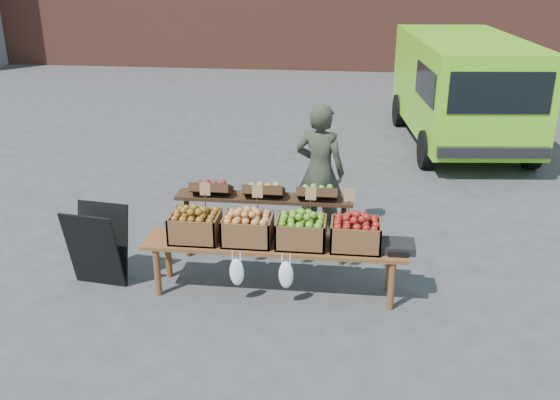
% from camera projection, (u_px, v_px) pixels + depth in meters
% --- Properties ---
extents(ground, '(80.00, 80.00, 0.00)m').
position_uv_depth(ground, '(260.00, 288.00, 6.69)').
color(ground, '#404043').
extents(delivery_van, '(2.43, 4.53, 1.95)m').
position_uv_depth(delivery_van, '(462.00, 93.00, 11.27)').
color(delivery_van, '#6FD71E').
rests_on(delivery_van, ground).
extents(vendor, '(0.70, 0.55, 1.70)m').
position_uv_depth(vendor, '(320.00, 172.00, 7.62)').
color(vendor, '#303527').
rests_on(vendor, ground).
extents(chalkboard_sign, '(0.62, 0.40, 0.89)m').
position_uv_depth(chalkboard_sign, '(98.00, 246.00, 6.62)').
color(chalkboard_sign, black).
rests_on(chalkboard_sign, ground).
extents(back_table, '(2.10, 0.44, 1.04)m').
position_uv_depth(back_table, '(264.00, 219.00, 7.11)').
color(back_table, '#342012').
rests_on(back_table, ground).
extents(display_bench, '(2.70, 0.56, 0.57)m').
position_uv_depth(display_bench, '(274.00, 268.00, 6.51)').
color(display_bench, brown).
rests_on(display_bench, ground).
extents(crate_golden_apples, '(0.50, 0.40, 0.28)m').
position_uv_depth(crate_golden_apples, '(195.00, 227.00, 6.44)').
color(crate_golden_apples, brown).
rests_on(crate_golden_apples, display_bench).
extents(crate_russet_pears, '(0.50, 0.40, 0.28)m').
position_uv_depth(crate_russet_pears, '(248.00, 230.00, 6.38)').
color(crate_russet_pears, gold).
rests_on(crate_russet_pears, display_bench).
extents(crate_red_apples, '(0.50, 0.40, 0.28)m').
position_uv_depth(crate_red_apples, '(301.00, 232.00, 6.32)').
color(crate_red_apples, '#487720').
rests_on(crate_red_apples, display_bench).
extents(crate_green_apples, '(0.50, 0.40, 0.28)m').
position_uv_depth(crate_green_apples, '(356.00, 235.00, 6.26)').
color(crate_green_apples, maroon).
rests_on(crate_green_apples, display_bench).
extents(weighing_scale, '(0.34, 0.30, 0.08)m').
position_uv_depth(weighing_scale, '(398.00, 246.00, 6.25)').
color(weighing_scale, black).
rests_on(weighing_scale, display_bench).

